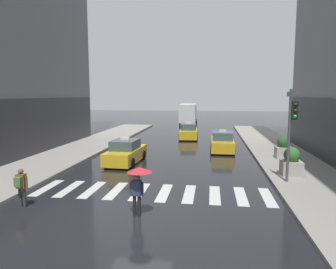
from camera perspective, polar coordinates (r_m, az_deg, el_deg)
name	(u,v)px	position (r m, az deg, el deg)	size (l,w,h in m)	color
ground_plane	(138,216)	(12.65, -5.56, -14.48)	(160.00, 160.00, 0.00)	black
crosswalk_markings	(152,192)	(15.41, -2.93, -10.40)	(11.30, 2.80, 0.01)	silver
traffic_light_pole	(292,122)	(17.26, 21.53, 2.04)	(0.44, 0.84, 4.80)	#47474C
taxi_lead	(126,153)	(21.72, -7.68, -3.28)	(2.11, 4.62, 1.80)	gold
taxi_second	(222,142)	(26.47, 9.84, -1.43)	(1.95, 4.55, 1.80)	gold
taxi_third	(188,132)	(33.50, 3.72, 0.48)	(2.12, 4.62, 1.80)	gold
box_truck	(188,114)	(45.55, 3.72, 3.70)	(2.35, 7.57, 3.35)	#2D2D2D
pedestrian_with_umbrella	(138,178)	(12.15, -5.38, -7.85)	(0.96, 0.96, 1.94)	black
pedestrian_with_backpack	(21,185)	(14.49, -25.13, -8.26)	(0.55, 0.43, 1.65)	#333338
planter_near_corner	(292,162)	(19.10, 21.51, -4.74)	(1.10, 1.10, 1.60)	#A8A399
planter_mid_block	(284,148)	(23.97, 20.24, -2.32)	(1.10, 1.10, 1.60)	#A8A399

